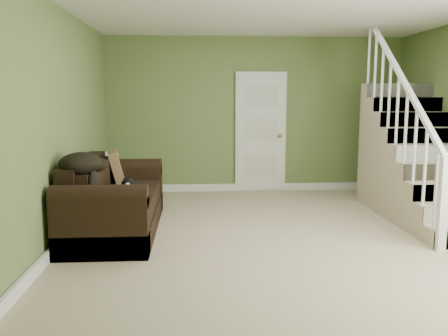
{
  "coord_description": "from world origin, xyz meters",
  "views": [
    {
      "loc": [
        -1.02,
        -5.28,
        1.61
      ],
      "look_at": [
        -0.68,
        0.19,
        0.78
      ],
      "focal_mm": 38.0,
      "sensor_mm": 36.0,
      "label": 1
    }
  ],
  "objects": [
    {
      "name": "side_table",
      "position": [
        -2.27,
        1.87,
        0.29
      ],
      "size": [
        0.49,
        0.49,
        0.8
      ],
      "rotation": [
        0.0,
        0.0,
        0.03
      ],
      "color": "black",
      "rests_on": "floor"
    },
    {
      "name": "baseboard_left",
      "position": [
        -2.47,
        0.0,
        0.06
      ],
      "size": [
        0.04,
        5.5,
        0.12
      ],
      "primitive_type": "cube",
      "color": "white",
      "rests_on": "floor"
    },
    {
      "name": "wall_left",
      "position": [
        -2.5,
        0.0,
        1.3
      ],
      "size": [
        0.04,
        5.5,
        2.6
      ],
      "primitive_type": "cube",
      "color": "olive",
      "rests_on": "floor"
    },
    {
      "name": "wall_front",
      "position": [
        0.0,
        -2.75,
        1.3
      ],
      "size": [
        5.0,
        0.04,
        2.6
      ],
      "primitive_type": "cube",
      "color": "olive",
      "rests_on": "floor"
    },
    {
      "name": "throw_blanket",
      "position": [
        -2.24,
        -0.21,
        0.91
      ],
      "size": [
        0.46,
        0.6,
        0.24
      ],
      "primitive_type": "ellipsoid",
      "rotation": [
        0.0,
        0.0,
        0.05
      ],
      "color": "black",
      "rests_on": "sofa"
    },
    {
      "name": "staircase",
      "position": [
        1.99,
        0.97,
        0.64
      ],
      "size": [
        1.0,
        2.51,
        2.82
      ],
      "color": "tan",
      "rests_on": "floor"
    },
    {
      "name": "ceiling",
      "position": [
        0.0,
        0.0,
        2.6
      ],
      "size": [
        5.0,
        5.5,
        0.01
      ],
      "primitive_type": "cube",
      "color": "white",
      "rests_on": "wall_back"
    },
    {
      "name": "wall_back",
      "position": [
        0.0,
        2.75,
        1.3
      ],
      "size": [
        5.0,
        0.04,
        2.6
      ],
      "primitive_type": "cube",
      "color": "olive",
      "rests_on": "floor"
    },
    {
      "name": "door",
      "position": [
        0.1,
        2.71,
        1.01
      ],
      "size": [
        0.86,
        0.12,
        2.02
      ],
      "color": "white",
      "rests_on": "floor"
    },
    {
      "name": "baseboard_back",
      "position": [
        0.0,
        2.72,
        0.06
      ],
      "size": [
        5.0,
        0.04,
        0.12
      ],
      "primitive_type": "cube",
      "color": "white",
      "rests_on": "floor"
    },
    {
      "name": "floor",
      "position": [
        0.0,
        0.0,
        0.0
      ],
      "size": [
        5.0,
        5.5,
        0.01
      ],
      "primitive_type": "cube",
      "color": "tan",
      "rests_on": "ground"
    },
    {
      "name": "sofa",
      "position": [
        -2.02,
        0.35,
        0.33
      ],
      "size": [
        0.96,
        2.21,
        0.88
      ],
      "color": "black",
      "rests_on": "floor"
    },
    {
      "name": "banana",
      "position": [
        -1.9,
        -0.2,
        0.5
      ],
      "size": [
        0.15,
        0.21,
        0.06
      ],
      "primitive_type": "ellipsoid",
      "rotation": [
        0.0,
        0.0,
        0.47
      ],
      "color": "gold",
      "rests_on": "sofa"
    },
    {
      "name": "throw_pillow",
      "position": [
        -2.07,
        1.05,
        0.66
      ],
      "size": [
        0.29,
        0.48,
        0.47
      ],
      "primitive_type": "cube",
      "rotation": [
        0.0,
        -0.24,
        0.16
      ],
      "color": "#523421",
      "rests_on": "sofa"
    },
    {
      "name": "cat",
      "position": [
        -1.83,
        0.38,
        0.56
      ],
      "size": [
        0.24,
        0.45,
        0.22
      ],
      "rotation": [
        0.0,
        0.0,
        0.1
      ],
      "color": "black",
      "rests_on": "sofa"
    }
  ]
}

